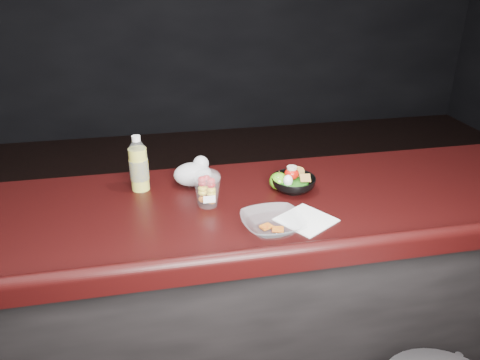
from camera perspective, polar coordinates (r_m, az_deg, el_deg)
The scene contains 8 objects.
counter at distance 1.94m, azimuth -1.53°, elevation -16.36°, with size 4.06×0.71×1.02m.
lemonade_bottle at distance 1.76m, azimuth -12.22°, elevation 1.51°, with size 0.07×0.07×0.21m.
fruit_cup at distance 1.62m, azimuth -4.01°, elevation -0.92°, with size 0.10×0.10×0.14m.
green_apple at distance 1.75m, azimuth 4.76°, elevation -0.13°, with size 0.07×0.07×0.07m.
plastic_bag at distance 1.79m, azimuth -5.66°, elevation 0.87°, with size 0.14×0.12×0.11m.
snack_bowl at distance 1.75m, azimuth 6.48°, elevation -0.31°, with size 0.19×0.19×0.09m.
takeout_bowl at distance 1.49m, azimuth 3.99°, elevation -5.36°, with size 0.21×0.21×0.05m.
paper_napkin at distance 1.57m, azimuth 8.05°, elevation -4.85°, with size 0.16×0.16×0.00m, color white.
Camera 1 is at (-0.24, -1.13, 1.81)m, focal length 35.00 mm.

